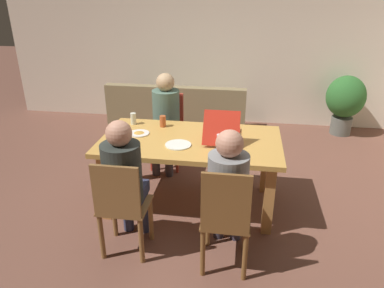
# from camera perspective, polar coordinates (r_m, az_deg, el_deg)

# --- Properties ---
(ground_plane) EXTENTS (20.00, 20.00, 0.00)m
(ground_plane) POSITION_cam_1_polar(r_m,az_deg,el_deg) (4.11, -0.21, -9.22)
(ground_plane) COLOR brown
(back_wall) EXTENTS (7.28, 0.12, 2.65)m
(back_wall) POSITION_cam_1_polar(r_m,az_deg,el_deg) (6.29, 3.85, 15.43)
(back_wall) COLOR silver
(back_wall) RESTS_ON ground
(dining_table) EXTENTS (1.85, 1.02, 0.78)m
(dining_table) POSITION_cam_1_polar(r_m,az_deg,el_deg) (3.78, -0.23, -0.75)
(dining_table) COLOR gold
(dining_table) RESTS_ON ground
(chair_0) EXTENTS (0.39, 0.44, 0.94)m
(chair_0) POSITION_cam_1_polar(r_m,az_deg,el_deg) (4.80, -3.77, 2.77)
(chair_0) COLOR #B03829
(chair_0) RESTS_ON ground
(person_0) EXTENTS (0.34, 0.52, 1.25)m
(person_0) POSITION_cam_1_polar(r_m,az_deg,el_deg) (4.60, -4.22, 4.71)
(person_0) COLOR #3D363C
(person_0) RESTS_ON ground
(chair_1) EXTENTS (0.42, 0.38, 0.94)m
(chair_1) POSITION_cam_1_polar(r_m,az_deg,el_deg) (3.19, -10.99, -9.62)
(chair_1) COLOR olive
(chair_1) RESTS_ON ground
(person_1) EXTENTS (0.33, 0.49, 1.25)m
(person_1) POSITION_cam_1_polar(r_m,az_deg,el_deg) (3.17, -10.59, -4.86)
(person_1) COLOR #2F334E
(person_1) RESTS_ON ground
(chair_2) EXTENTS (0.40, 0.45, 0.98)m
(chair_2) POSITION_cam_1_polar(r_m,az_deg,el_deg) (2.98, 5.34, -11.41)
(chair_2) COLOR brown
(chair_2) RESTS_ON ground
(person_2) EXTENTS (0.33, 0.54, 1.24)m
(person_2) POSITION_cam_1_polar(r_m,az_deg,el_deg) (3.00, 5.68, -6.56)
(person_2) COLOR #3B3644
(person_2) RESTS_ON ground
(pizza_box_0) EXTENTS (0.36, 0.56, 0.33)m
(pizza_box_0) POSITION_cam_1_polar(r_m,az_deg,el_deg) (3.81, 4.83, 1.92)
(pizza_box_0) COLOR red
(pizza_box_0) RESTS_ON dining_table
(plate_0) EXTENTS (0.26, 0.26, 0.01)m
(plate_0) POSITION_cam_1_polar(r_m,az_deg,el_deg) (3.59, -2.18, -0.13)
(plate_0) COLOR white
(plate_0) RESTS_ON dining_table
(plate_1) EXTENTS (0.22, 0.22, 0.03)m
(plate_1) POSITION_cam_1_polar(r_m,az_deg,el_deg) (3.59, -10.86, -0.49)
(plate_1) COLOR white
(plate_1) RESTS_ON dining_table
(plate_2) EXTENTS (0.22, 0.22, 0.03)m
(plate_2) POSITION_cam_1_polar(r_m,az_deg,el_deg) (3.91, -8.32, 1.72)
(plate_2) COLOR white
(plate_2) RESTS_ON dining_table
(drinking_glass_0) EXTENTS (0.06, 0.06, 0.13)m
(drinking_glass_0) POSITION_cam_1_polar(r_m,az_deg,el_deg) (4.17, -9.21, 3.96)
(drinking_glass_0) COLOR silver
(drinking_glass_0) RESTS_ON dining_table
(drinking_glass_1) EXTENTS (0.06, 0.06, 0.13)m
(drinking_glass_1) POSITION_cam_1_polar(r_m,az_deg,el_deg) (3.53, 4.41, 0.48)
(drinking_glass_1) COLOR silver
(drinking_glass_1) RESTS_ON dining_table
(drinking_glass_2) EXTENTS (0.07, 0.07, 0.13)m
(drinking_glass_2) POSITION_cam_1_polar(r_m,az_deg,el_deg) (4.06, -4.62, 3.59)
(drinking_glass_2) COLOR #B7532A
(drinking_glass_2) RESTS_ON dining_table
(couch) EXTENTS (2.15, 0.79, 0.84)m
(couch) POSITION_cam_1_polar(r_m,az_deg,el_deg) (5.89, -2.18, 4.52)
(couch) COLOR #8B7A54
(couch) RESTS_ON ground
(potted_plant) EXTENTS (0.60, 0.60, 0.95)m
(potted_plant) POSITION_cam_1_polar(r_m,az_deg,el_deg) (6.24, 22.98, 6.41)
(potted_plant) COLOR #5C6057
(potted_plant) RESTS_ON ground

